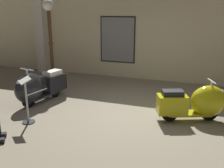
{
  "coord_description": "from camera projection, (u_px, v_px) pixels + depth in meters",
  "views": [
    {
      "loc": [
        1.61,
        -5.6,
        2.47
      ],
      "look_at": [
        -0.51,
        0.32,
        0.63
      ],
      "focal_mm": 41.92,
      "sensor_mm": 36.0,
      "label": 1
    }
  ],
  "objects": [
    {
      "name": "info_stanchion",
      "position": [
        27.0,
        104.0,
        5.73
      ],
      "size": [
        0.39,
        0.38,
        1.04
      ],
      "color": "#333338",
      "rests_on": "ground"
    },
    {
      "name": "lamppost",
      "position": [
        50.0,
        34.0,
        8.08
      ],
      "size": [
        0.34,
        0.34,
        2.71
      ],
      "color": "#472D19",
      "rests_on": "ground"
    },
    {
      "name": "ground_plane",
      "position": [
        127.0,
        115.0,
        6.28
      ],
      "size": [
        60.0,
        60.0,
        0.0
      ],
      "primitive_type": "plane",
      "color": "gray"
    },
    {
      "name": "showroom_back_wall",
      "position": [
        152.0,
        28.0,
        8.91
      ],
      "size": [
        18.0,
        0.63,
        3.58
      ],
      "color": "beige",
      "rests_on": "ground"
    },
    {
      "name": "scooter_1",
      "position": [
        197.0,
        103.0,
        5.84
      ],
      "size": [
        1.59,
        0.98,
        0.94
      ],
      "rotation": [
        0.0,
        0.0,
        0.38
      ],
      "color": "black",
      "rests_on": "ground"
    },
    {
      "name": "scooter_0",
      "position": [
        37.0,
        87.0,
        6.88
      ],
      "size": [
        0.77,
        1.71,
        1.01
      ],
      "rotation": [
        0.0,
        0.0,
        -1.76
      ],
      "color": "black",
      "rests_on": "ground"
    }
  ]
}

